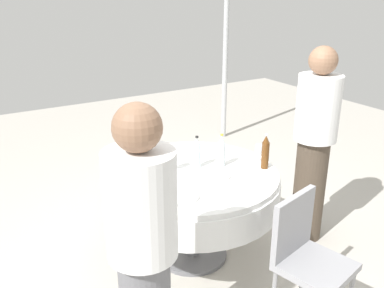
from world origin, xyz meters
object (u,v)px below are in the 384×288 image
object	(u,v)px
dining_table	(192,190)
plate_rear	(214,176)
bottle_brown_near	(265,152)
wine_glass_far	(259,150)
person_near	(143,254)
wine_glass_north	(173,157)
person_mid	(314,143)
bottle_clear_inner	(221,151)
chair_front	(305,252)
plate_south	(180,197)
bottle_clear_mid	(197,153)

from	to	relation	value
dining_table	plate_rear	xyz separation A→B (m)	(0.16, 0.09, 0.16)
bottle_brown_near	dining_table	bearing A→B (deg)	-113.55
wine_glass_far	person_near	bearing A→B (deg)	-60.26
wine_glass_north	plate_rear	xyz separation A→B (m)	(0.27, 0.19, -0.09)
wine_glass_north	person_mid	world-z (taller)	person_mid
bottle_clear_inner	wine_glass_north	size ratio (longest dim) A/B	1.75
wine_glass_far	wine_glass_north	bearing A→B (deg)	-108.20
wine_glass_far	chair_front	bearing A→B (deg)	-20.24
bottle_brown_near	plate_rear	bearing A→B (deg)	-98.84
person_mid	plate_south	bearing A→B (deg)	-73.13
plate_south	person_mid	bearing A→B (deg)	92.22
plate_rear	chair_front	distance (m)	0.84
plate_south	person_mid	xyz separation A→B (m)	(-0.05, 1.28, 0.11)
chair_front	person_mid	bearing A→B (deg)	-151.15
bottle_clear_mid	plate_rear	bearing A→B (deg)	3.87
wine_glass_far	person_mid	xyz separation A→B (m)	(0.15, 0.44, 0.02)
wine_glass_far	person_near	distance (m)	1.56
wine_glass_far	plate_rear	bearing A→B (deg)	-83.48
bottle_clear_mid	wine_glass_far	distance (m)	0.50
bottle_clear_inner	bottle_brown_near	bearing A→B (deg)	51.65
dining_table	person_mid	xyz separation A→B (m)	(0.26, 0.99, 0.27)
wine_glass_north	plate_rear	distance (m)	0.34
bottle_brown_near	bottle_clear_inner	distance (m)	0.33
person_near	person_mid	bearing A→B (deg)	-118.42
person_mid	bottle_clear_inner	bearing A→B (deg)	-93.43
wine_glass_north	person_near	xyz separation A→B (m)	(0.99, -0.71, -0.00)
person_mid	chair_front	distance (m)	1.08
plate_south	dining_table	bearing A→B (deg)	137.54
bottle_clear_mid	plate_south	distance (m)	0.52
wine_glass_north	bottle_clear_mid	bearing A→B (deg)	73.26
wine_glass_far	plate_south	distance (m)	0.86
plate_rear	person_mid	size ratio (longest dim) A/B	0.15
bottle_clear_mid	plate_rear	size ratio (longest dim) A/B	1.07
person_mid	dining_table	bearing A→B (deg)	-90.00
wine_glass_north	wine_glass_far	size ratio (longest dim) A/B	1.06
bottle_clear_mid	person_mid	world-z (taller)	person_mid
wine_glass_north	plate_south	distance (m)	0.47
plate_south	person_mid	size ratio (longest dim) A/B	0.16
dining_table	bottle_clear_mid	world-z (taller)	bottle_clear_mid
bottle_clear_mid	dining_table	bearing A→B (deg)	-54.23
wine_glass_north	plate_rear	size ratio (longest dim) A/B	0.63
chair_front	person_near	bearing A→B (deg)	-18.00
wine_glass_north	plate_south	size ratio (longest dim) A/B	0.59
bottle_clear_mid	chair_front	world-z (taller)	bottle_clear_mid
dining_table	wine_glass_north	distance (m)	0.29
bottle_clear_mid	bottle_clear_inner	xyz separation A→B (m)	(0.07, 0.18, 0.00)
bottle_brown_near	person_near	distance (m)	1.48
wine_glass_far	person_near	xyz separation A→B (m)	(0.78, -1.36, -0.00)
bottle_clear_inner	person_near	xyz separation A→B (m)	(0.86, -1.06, -0.02)
wine_glass_north	chair_front	xyz separation A→B (m)	(1.07, 0.34, -0.32)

